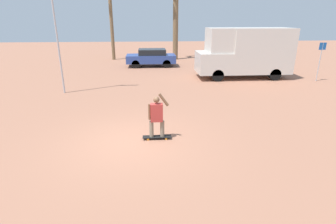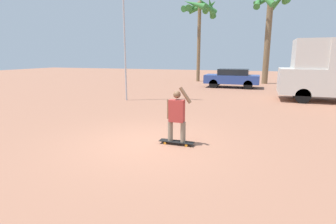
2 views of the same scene
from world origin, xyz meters
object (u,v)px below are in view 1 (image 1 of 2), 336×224
Objects in this scene: person_skateboarder at (157,115)px; camper_van at (246,52)px; street_sign at (321,57)px; flagpole at (55,5)px; parked_car_blue at (151,57)px; skateboard at (157,137)px.

person_skateboarder is 11.31m from camper_van.
camper_van is 4.59m from street_sign.
flagpole is (-11.05, -3.15, 2.69)m from camper_van.
person_skateboarder is 14.32m from parked_car_blue.
person_skateboarder is 0.25× the size of camper_van.
camper_van is (6.28, 9.36, 0.89)m from person_skateboarder.
camper_van reaches higher than skateboard.
person_skateboarder is at bearing -143.26° from street_sign.
skateboard is 0.64× the size of person_skateboarder.
parked_car_blue is (0.01, 14.32, -0.10)m from person_skateboarder.
street_sign is at bearing -18.08° from camper_van.
parked_car_blue is at bearing 141.68° from camper_van.
parked_car_blue is 0.52× the size of flagpole.
skateboard is 0.40× the size of street_sign.
skateboard is 0.79m from person_skateboarder.
parked_car_blue is at bearing 149.03° from street_sign.
street_sign is (15.41, 1.73, -2.88)m from flagpole.
camper_van is 11.80m from flagpole.
flagpole is (-4.78, -8.11, 3.68)m from parked_car_blue.
person_skateboarder reaches higher than skateboard.
street_sign reaches higher than person_skateboarder.
person_skateboarder is 13.29m from street_sign.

